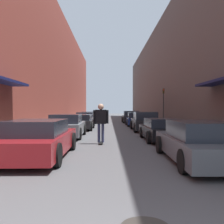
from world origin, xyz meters
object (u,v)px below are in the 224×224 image
parked_car_left_3 (86,119)px  parked_car_left_4 (89,117)px  parked_car_right_2 (145,122)px  parked_car_left_1 (67,126)px  traffic_light (163,102)px  parked_car_left_0 (38,139)px  skateboarder (101,119)px  parked_car_right_4 (131,117)px  parked_car_left_2 (80,122)px  parked_car_right_0 (199,142)px  parked_car_right_1 (161,130)px  parked_car_right_3 (137,119)px

parked_car_left_3 → parked_car_left_4: bearing=91.3°
parked_car_left_3 → parked_car_right_2: (4.99, -6.82, 0.05)m
parked_car_left_1 → traffic_light: 11.66m
parked_car_left_0 → parked_car_right_2: (5.08, 10.08, 0.05)m
parked_car_right_2 → skateboarder: bearing=-113.9°
parked_car_left_3 → parked_car_right_2: 8.45m
parked_car_left_1 → skateboarder: 3.48m
parked_car_left_3 → parked_car_right_4: size_ratio=1.17×
parked_car_left_2 → parked_car_left_3: size_ratio=0.91×
parked_car_right_0 → parked_car_right_1: parked_car_right_0 is taller
parked_car_left_0 → skateboarder: 3.83m
parked_car_left_4 → skateboarder: 19.19m
parked_car_left_2 → parked_car_left_0: bearing=-90.7°
parked_car_right_2 → parked_car_left_3: bearing=126.2°
parked_car_left_0 → parked_car_right_4: size_ratio=1.18×
parked_car_left_0 → parked_car_left_4: size_ratio=1.12×
parked_car_right_0 → parked_car_right_3: bearing=90.3°
parked_car_left_3 → traffic_light: 7.88m
parked_car_right_3 → skateboarder: skateboarder is taller
parked_car_left_2 → parked_car_left_4: (-0.18, 11.00, 0.02)m
parked_car_left_4 → parked_car_left_2: bearing=-89.1°
parked_car_left_0 → parked_car_right_4: bearing=76.4°
parked_car_left_2 → parked_car_left_4: parked_car_left_4 is taller
parked_car_left_4 → parked_car_right_0: parked_car_left_4 is taller
parked_car_left_4 → traffic_light: 10.77m
parked_car_left_3 → parked_car_right_3: size_ratio=1.15×
parked_car_right_4 → skateboarder: (-3.00, -17.60, 0.49)m
parked_car_left_2 → parked_car_right_0: 13.07m
parked_car_left_0 → parked_car_left_2: 11.29m
parked_car_left_4 → parked_car_right_1: bearing=-73.9°
parked_car_left_3 → parked_car_right_2: size_ratio=1.03×
parked_car_left_4 → parked_car_left_0: bearing=-89.9°
parked_car_right_3 → parked_car_right_1: bearing=-89.8°
skateboarder → traffic_light: bearing=64.6°
parked_car_right_0 → parked_car_right_4: (-0.15, 21.59, 0.05)m
parked_car_right_1 → parked_car_right_3: size_ratio=1.00×
parked_car_left_4 → parked_car_right_2: parked_car_right_2 is taller
parked_car_left_4 → traffic_light: traffic_light is taller
parked_car_left_2 → parked_car_right_1: (4.96, -6.84, -0.04)m
parked_car_left_3 → traffic_light: (7.41, -2.14, 1.60)m
parked_car_left_0 → parked_car_left_3: parked_car_left_3 is taller
traffic_light → parked_car_left_3: bearing=163.9°
parked_car_right_1 → parked_car_right_4: bearing=90.3°
parked_car_left_3 → parked_car_right_1: size_ratio=1.16×
parked_car_left_3 → parked_car_right_0: bearing=-73.9°
parked_car_left_0 → traffic_light: traffic_light is taller
parked_car_left_0 → traffic_light: 16.63m
parked_car_left_2 → parked_car_right_2: 5.08m
parked_car_left_3 → parked_car_right_4: (4.94, 3.91, 0.04)m
parked_car_right_4 → parked_car_right_0: bearing=-89.6°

